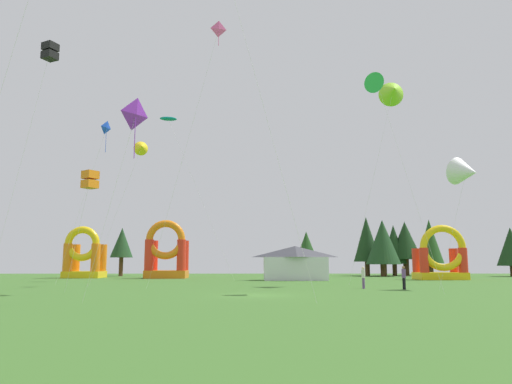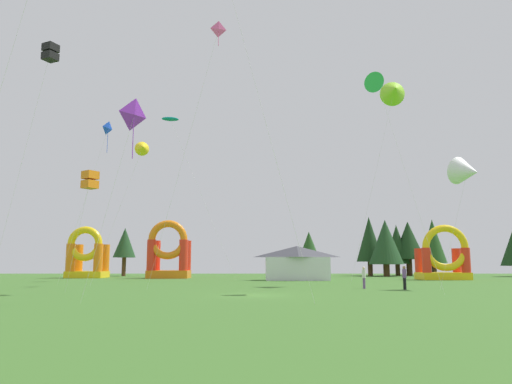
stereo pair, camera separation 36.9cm
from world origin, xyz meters
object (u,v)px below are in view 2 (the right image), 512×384
(kite_purple_diamond, at_px, (135,117))
(kite_pink_diamond, at_px, (218,33))
(kite_blue_diamond, at_px, (108,130))
(kite_teal_parafoil, at_px, (170,119))
(person_near_camera, at_px, (364,276))
(person_left_edge, at_px, (404,276))
(inflatable_orange_dome, at_px, (87,258))
(festival_tent, at_px, (297,263))
(kite_lime_delta, at_px, (394,91))
(kite_orange_box, at_px, (90,180))
(kite_green_delta, at_px, (378,84))
(kite_yellow_delta, at_px, (142,148))
(kite_black_box, at_px, (50,53))
(inflatable_red_slide, at_px, (444,260))
(kite_white_delta, at_px, (467,171))
(inflatable_yellow_castle, at_px, (169,256))

(kite_purple_diamond, xyz_separation_m, kite_pink_diamond, (3.66, 9.70, 9.60))
(kite_pink_diamond, bearing_deg, kite_blue_diamond, 133.99)
(kite_purple_diamond, bearing_deg, kite_teal_parafoil, 96.80)
(kite_teal_parafoil, bearing_deg, kite_blue_diamond, -115.93)
(kite_blue_diamond, height_order, person_near_camera, kite_blue_diamond)
(kite_blue_diamond, xyz_separation_m, person_left_edge, (26.25, -9.84, -14.15))
(inflatable_orange_dome, relative_size, festival_tent, 0.94)
(kite_lime_delta, relative_size, person_near_camera, 11.28)
(kite_orange_box, relative_size, festival_tent, 1.13)
(kite_green_delta, height_order, festival_tent, kite_green_delta)
(person_left_edge, distance_m, festival_tent, 20.77)
(kite_blue_diamond, relative_size, festival_tent, 2.18)
(kite_yellow_delta, distance_m, kite_black_box, 12.89)
(kite_lime_delta, relative_size, inflatable_red_slide, 2.99)
(kite_orange_box, xyz_separation_m, kite_lime_delta, (24.44, 11.78, 10.57))
(kite_white_delta, bearing_deg, person_left_edge, -173.27)
(kite_purple_diamond, relative_size, kite_green_delta, 0.66)
(kite_orange_box, height_order, festival_tent, kite_orange_box)
(kite_pink_diamond, distance_m, inflatable_yellow_castle, 35.00)
(kite_white_delta, height_order, kite_yellow_delta, kite_yellow_delta)
(inflatable_orange_dome, bearing_deg, inflatable_yellow_castle, -6.31)
(kite_purple_diamond, distance_m, person_left_edge, 23.45)
(kite_orange_box, height_order, kite_yellow_delta, kite_yellow_delta)
(kite_purple_diamond, xyz_separation_m, kite_teal_parafoil, (-3.74, 31.40, 9.25))
(kite_yellow_delta, height_order, person_near_camera, kite_yellow_delta)
(kite_white_delta, xyz_separation_m, kite_black_box, (-31.63, -5.56, 7.57))
(kite_yellow_delta, bearing_deg, kite_orange_box, -93.61)
(kite_blue_diamond, xyz_separation_m, kite_teal_parafoil, (4.54, 9.34, 3.92))
(inflatable_red_slide, height_order, inflatable_orange_dome, inflatable_orange_dome)
(kite_yellow_delta, xyz_separation_m, kite_blue_diamond, (-4.30, 3.26, 2.57))
(kite_purple_diamond, distance_m, inflatable_red_slide, 44.91)
(kite_green_delta, height_order, person_near_camera, kite_green_delta)
(kite_white_delta, height_order, person_left_edge, kite_white_delta)
(inflatable_yellow_castle, bearing_deg, person_left_edge, -49.80)
(kite_pink_diamond, height_order, inflatable_yellow_castle, kite_pink_diamond)
(person_left_edge, height_order, inflatable_yellow_castle, inflatable_yellow_castle)
(kite_pink_diamond, height_order, kite_blue_diamond, kite_pink_diamond)
(kite_black_box, height_order, inflatable_orange_dome, kite_black_box)
(kite_yellow_delta, xyz_separation_m, inflatable_yellow_castle, (-0.93, 20.49, -9.75))
(inflatable_red_slide, xyz_separation_m, festival_tent, (-17.70, -1.47, -0.37))
(kite_pink_diamond, xyz_separation_m, inflatable_yellow_castle, (-8.57, 29.60, -16.60))
(person_left_edge, distance_m, person_near_camera, 3.12)
(kite_white_delta, bearing_deg, kite_yellow_delta, 167.88)
(kite_pink_diamond, distance_m, kite_teal_parafoil, 22.93)
(kite_orange_box, bearing_deg, festival_tent, 56.98)
(person_near_camera, xyz_separation_m, inflatable_red_slide, (13.93, 19.81, 1.33))
(kite_purple_diamond, xyz_separation_m, festival_tent, (11.39, 31.91, -7.91))
(kite_black_box, xyz_separation_m, kite_lime_delta, (27.79, 11.58, 1.34))
(kite_white_delta, relative_size, kite_teal_parafoil, 0.54)
(kite_black_box, bearing_deg, festival_tent, 51.65)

